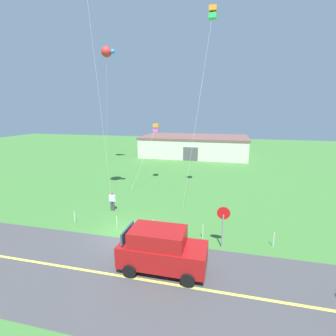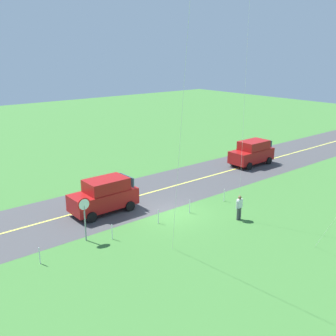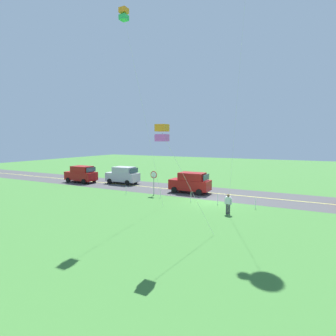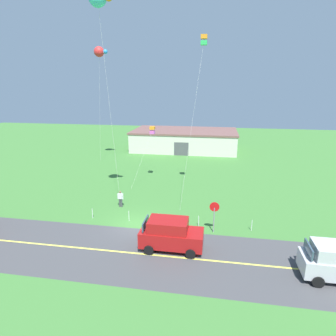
# 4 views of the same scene
# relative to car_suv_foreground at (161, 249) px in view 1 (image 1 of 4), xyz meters

# --- Properties ---
(ground_plane) EXTENTS (120.00, 120.00, 0.10)m
(ground_plane) POSITION_rel_car_suv_foreground_xyz_m (-3.23, 3.01, -1.20)
(ground_plane) COLOR #3D7533
(asphalt_road) EXTENTS (120.00, 7.00, 0.00)m
(asphalt_road) POSITION_rel_car_suv_foreground_xyz_m (-3.23, -0.99, -1.15)
(asphalt_road) COLOR #424244
(asphalt_road) RESTS_ON ground
(road_centre_stripe) EXTENTS (120.00, 0.16, 0.00)m
(road_centre_stripe) POSITION_rel_car_suv_foreground_xyz_m (-3.23, -0.99, -1.15)
(road_centre_stripe) COLOR #E5E04C
(road_centre_stripe) RESTS_ON asphalt_road
(car_suv_foreground) EXTENTS (4.40, 2.12, 2.24)m
(car_suv_foreground) POSITION_rel_car_suv_foreground_xyz_m (0.00, 0.00, 0.00)
(car_suv_foreground) COLOR maroon
(car_suv_foreground) RESTS_ON ground
(stop_sign) EXTENTS (0.76, 0.08, 2.56)m
(stop_sign) POSITION_rel_car_suv_foreground_xyz_m (2.96, 2.92, 0.65)
(stop_sign) COLOR gray
(stop_sign) RESTS_ON ground
(person_adult_near) EXTENTS (0.58, 0.22, 1.60)m
(person_adult_near) POSITION_rel_car_suv_foreground_xyz_m (-5.86, 6.48, -0.29)
(person_adult_near) COLOR #3F3F47
(person_adult_near) RESTS_ON ground
(kite_blue_mid) EXTENTS (2.07, 3.64, 6.59)m
(kite_blue_mid) POSITION_rel_car_suv_foreground_xyz_m (-4.55, 14.85, 4.99)
(kite_blue_mid) COLOR silver
(kite_blue_mid) RESTS_ON ground
(kite_yellow_high) EXTENTS (2.24, 1.40, 16.29)m
(kite_yellow_high) POSITION_rel_car_suv_foreground_xyz_m (-13.36, 22.02, 14.43)
(kite_yellow_high) COLOR silver
(kite_yellow_high) RESTS_ON ground
(kite_green_far) EXTENTS (1.87, 3.41, 15.47)m
(kite_green_far) POSITION_rel_car_suv_foreground_xyz_m (1.38, 9.82, 13.81)
(kite_green_far) COLOR silver
(kite_green_far) RESTS_ON ground
(warehouse_distant) EXTENTS (18.36, 10.20, 3.50)m
(warehouse_distant) POSITION_rel_car_suv_foreground_xyz_m (-2.75, 33.26, 0.60)
(warehouse_distant) COLOR beige
(warehouse_distant) RESTS_ON ground
(fence_post_0) EXTENTS (0.05, 0.05, 0.90)m
(fence_post_0) POSITION_rel_car_suv_foreground_xyz_m (-7.48, 3.71, -0.70)
(fence_post_0) COLOR silver
(fence_post_0) RESTS_ON ground
(fence_post_1) EXTENTS (0.05, 0.05, 0.90)m
(fence_post_1) POSITION_rel_car_suv_foreground_xyz_m (-4.19, 3.71, -0.70)
(fence_post_1) COLOR silver
(fence_post_1) RESTS_ON ground
(fence_post_2) EXTENTS (0.05, 0.05, 0.90)m
(fence_post_2) POSITION_rel_car_suv_foreground_xyz_m (-1.58, 3.71, -0.70)
(fence_post_2) COLOR silver
(fence_post_2) RESTS_ON ground
(fence_post_3) EXTENTS (0.05, 0.05, 0.90)m
(fence_post_3) POSITION_rel_car_suv_foreground_xyz_m (1.73, 3.71, -0.70)
(fence_post_3) COLOR silver
(fence_post_3) RESTS_ON ground
(fence_post_4) EXTENTS (0.05, 0.05, 0.90)m
(fence_post_4) POSITION_rel_car_suv_foreground_xyz_m (5.95, 3.71, -0.70)
(fence_post_4) COLOR silver
(fence_post_4) RESTS_ON ground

